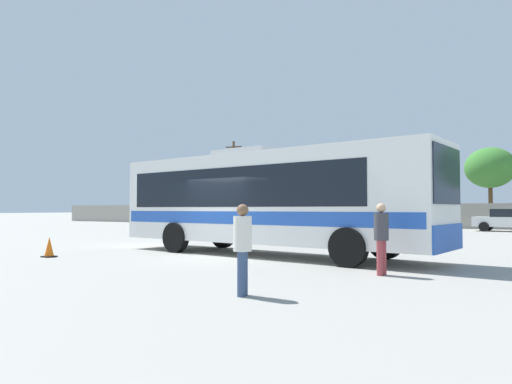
{
  "coord_description": "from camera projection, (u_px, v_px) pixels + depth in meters",
  "views": [
    {
      "loc": [
        8.53,
        -12.05,
        1.52
      ],
      "look_at": [
        0.24,
        2.39,
        2.12
      ],
      "focal_mm": 32.37,
      "sensor_mm": 36.0,
      "label": 1
    }
  ],
  "objects": [
    {
      "name": "roadside_tree_midright",
      "position": [
        490.0,
        168.0,
        36.45
      ],
      "size": [
        3.78,
        3.78,
        6.38
      ],
      "color": "brown",
      "rests_on": "ground_plane"
    },
    {
      "name": "ground_plane",
      "position": [
        327.0,
        239.0,
        23.3
      ],
      "size": [
        300.0,
        300.0,
        0.0
      ],
      "primitive_type": "plane",
      "color": "gray"
    },
    {
      "name": "parked_car_rightmost_white",
      "position": [
        508.0,
        220.0,
        30.72
      ],
      "size": [
        4.22,
        2.28,
        1.5
      ],
      "color": "silver",
      "rests_on": "ground_plane"
    },
    {
      "name": "parked_car_third_maroon",
      "position": [
        414.0,
        219.0,
        33.0
      ],
      "size": [
        4.3,
        2.19,
        1.43
      ],
      "color": "maroon",
      "rests_on": "ground_plane"
    },
    {
      "name": "attendant_by_bus_door",
      "position": [
        381.0,
        235.0,
        10.55
      ],
      "size": [
        0.4,
        0.4,
        1.65
      ],
      "color": "#99383D",
      "rests_on": "ground_plane"
    },
    {
      "name": "roadside_tree_midleft",
      "position": [
        336.0,
        180.0,
        44.38
      ],
      "size": [
        3.98,
        3.98,
        5.97
      ],
      "color": "brown",
      "rests_on": "ground_plane"
    },
    {
      "name": "passenger_waiting_on_apron",
      "position": [
        243.0,
        244.0,
        8.06
      ],
      "size": [
        0.4,
        0.4,
        1.6
      ],
      "color": "#33476B",
      "rests_on": "ground_plane"
    },
    {
      "name": "parked_car_leftmost_grey",
      "position": [
        275.0,
        218.0,
        39.18
      ],
      "size": [
        4.49,
        2.03,
        1.43
      ],
      "color": "slate",
      "rests_on": "ground_plane"
    },
    {
      "name": "perimeter_wall",
      "position": [
        400.0,
        215.0,
        37.66
      ],
      "size": [
        80.0,
        0.3,
        1.93
      ],
      "primitive_type": "cube",
      "color": "#9E998C",
      "rests_on": "ground_plane"
    },
    {
      "name": "roadside_tree_left",
      "position": [
        263.0,
        175.0,
        52.09
      ],
      "size": [
        5.91,
        5.91,
        7.88
      ],
      "color": "brown",
      "rests_on": "ground_plane"
    },
    {
      "name": "utility_pole_near",
      "position": [
        234.0,
        180.0,
        48.46
      ],
      "size": [
        1.8,
        0.38,
        8.64
      ],
      "color": "#4C3823",
      "rests_on": "ground_plane"
    },
    {
      "name": "coach_bus_white_blue",
      "position": [
        265.0,
        198.0,
        15.21
      ],
      "size": [
        11.56,
        4.12,
        3.52
      ],
      "color": "white",
      "rests_on": "ground_plane"
    },
    {
      "name": "traffic_cone_on_apron",
      "position": [
        49.0,
        247.0,
        14.48
      ],
      "size": [
        0.36,
        0.36,
        0.64
      ],
      "color": "black",
      "rests_on": "ground_plane"
    },
    {
      "name": "parked_car_second_silver",
      "position": [
        345.0,
        218.0,
        35.78
      ],
      "size": [
        4.72,
        2.31,
        1.48
      ],
      "color": "#B7BABF",
      "rests_on": "ground_plane"
    }
  ]
}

